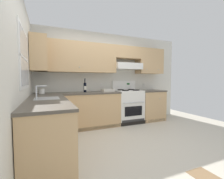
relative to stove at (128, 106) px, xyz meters
name	(u,v)px	position (x,y,z in m)	size (l,w,h in m)	color
ground_plane	(118,143)	(-0.92, -1.25, -0.48)	(7.04, 7.04, 0.00)	beige
floor_accent_tile	(203,175)	(-0.34, -2.59, -0.48)	(0.30, 0.30, 0.01)	olive
wall_back	(108,71)	(-0.52, 0.27, 1.00)	(4.68, 0.57, 2.55)	silver
wall_left	(23,73)	(-2.51, -1.03, 0.87)	(0.47, 4.00, 2.55)	silver
counter_back_run	(101,109)	(-0.83, -0.01, -0.03)	(3.60, 0.65, 0.91)	tan
counter_left_run	(48,128)	(-2.16, -1.25, -0.02)	(0.63, 1.91, 1.13)	tan
stove	(128,106)	(0.00, 0.00, 0.00)	(0.76, 0.62, 1.20)	white
wine_bottle	(85,87)	(-1.26, 0.02, 0.57)	(0.07, 0.07, 0.35)	black
bowl	(108,91)	(-0.64, -0.01, 0.46)	(0.31, 0.25, 0.07)	beige
paper_towel_roll	(42,91)	(-2.27, 0.00, 0.49)	(0.13, 0.13, 0.11)	white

